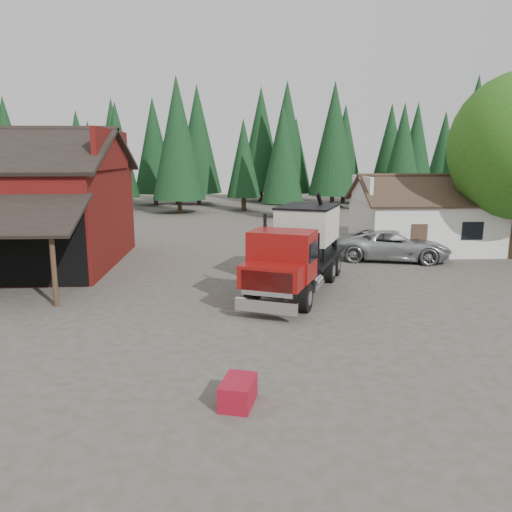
{
  "coord_description": "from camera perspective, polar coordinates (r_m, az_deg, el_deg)",
  "views": [
    {
      "loc": [
        1.11,
        -16.69,
        5.65
      ],
      "look_at": [
        2.1,
        2.52,
        1.8
      ],
      "focal_mm": 35.0,
      "sensor_mm": 36.0,
      "label": 1
    }
  ],
  "objects": [
    {
      "name": "ground",
      "position": [
        17.65,
        -6.45,
        -7.42
      ],
      "size": [
        120.0,
        120.0,
        0.0
      ],
      "primitive_type": "plane",
      "color": "#453F36",
      "rests_on": "ground"
    },
    {
      "name": "farmhouse",
      "position": [
        32.23,
        18.76,
        3.62
      ],
      "size": [
        8.6,
        6.42,
        4.65
      ],
      "color": "silver",
      "rests_on": "ground"
    },
    {
      "name": "conifer_backdrop",
      "position": [
        58.97,
        -4.04,
        5.8
      ],
      "size": [
        76.0,
        16.0,
        16.0
      ],
      "primitive_type": null,
      "color": "black",
      "rests_on": "ground"
    },
    {
      "name": "near_pine_b",
      "position": [
        46.94,
        3.09,
        11.6
      ],
      "size": [
        3.96,
        3.96,
        10.4
      ],
      "color": "#382619",
      "rests_on": "ground"
    },
    {
      "name": "near_pine_c",
      "position": [
        47.54,
        23.65,
        11.9
      ],
      "size": [
        4.84,
        4.84,
        12.4
      ],
      "color": "#382619",
      "rests_on": "ground"
    },
    {
      "name": "near_pine_d",
      "position": [
        50.97,
        -8.94,
        13.16
      ],
      "size": [
        5.28,
        5.28,
        13.4
      ],
      "color": "#382619",
      "rests_on": "ground"
    },
    {
      "name": "feed_truck",
      "position": [
        21.25,
        4.96,
        1.1
      ],
      "size": [
        5.61,
        9.21,
        4.05
      ],
      "rotation": [
        0.0,
        0.0,
        -0.39
      ],
      "color": "black",
      "rests_on": "ground"
    },
    {
      "name": "silver_car",
      "position": [
        28.57,
        15.43,
        1.23
      ],
      "size": [
        6.57,
        4.22,
        1.69
      ],
      "primitive_type": "imported",
      "rotation": [
        0.0,
        0.0,
        1.32
      ],
      "color": "#A8ACB0",
      "rests_on": "ground"
    },
    {
      "name": "equip_box",
      "position": [
        11.95,
        -2.06,
        -15.28
      ],
      "size": [
        0.95,
        1.24,
        0.6
      ],
      "primitive_type": "cube",
      "rotation": [
        0.0,
        0.0,
        -0.25
      ],
      "color": "maroon",
      "rests_on": "ground"
    }
  ]
}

